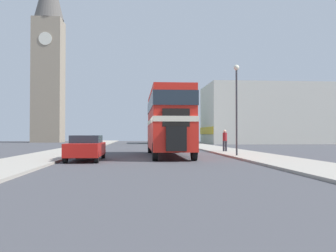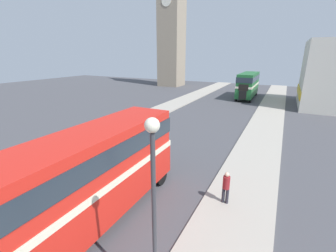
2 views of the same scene
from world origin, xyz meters
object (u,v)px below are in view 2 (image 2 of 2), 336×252
double_decker_bus (85,175)px  church_tower (172,10)px  bus_distant (248,83)px  pedestrian_walking (226,186)px  street_lamp (154,196)px

double_decker_bus → church_tower: 50.76m
double_decker_bus → church_tower: church_tower is taller
bus_distant → church_tower: (-19.55, 9.24, 14.56)m
church_tower → double_decker_bus: bearing=-67.7°
pedestrian_walking → church_tower: (-23.38, 40.74, 16.04)m
pedestrian_walking → street_lamp: street_lamp is taller
bus_distant → pedestrian_walking: 31.76m
church_tower → pedestrian_walking: bearing=-60.1°
pedestrian_walking → street_lamp: bearing=-96.0°
street_lamp → church_tower: bearing=116.0°
bus_distant → pedestrian_walking: size_ratio=5.51×
church_tower → bus_distant: bearing=-25.3°
bus_distant → street_lamp: (3.22, -37.37, 1.38)m
bus_distant → street_lamp: bearing=-85.1°
bus_distant → double_decker_bus: bearing=-91.8°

